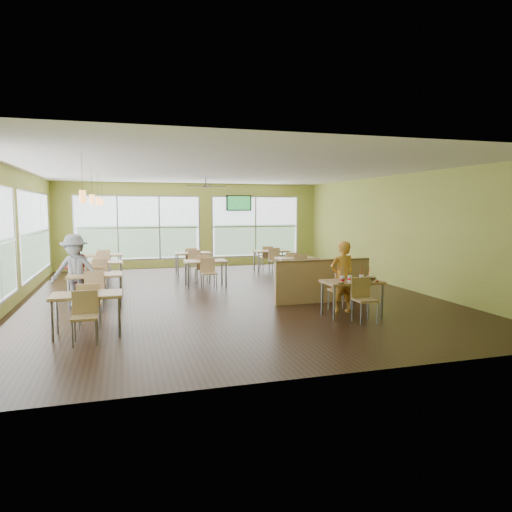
% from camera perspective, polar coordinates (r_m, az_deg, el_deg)
% --- Properties ---
extents(room, '(12.00, 12.04, 3.20)m').
position_cam_1_polar(room, '(11.74, -3.70, 2.80)').
color(room, black).
rests_on(room, ground).
extents(window_bays, '(9.24, 10.24, 2.38)m').
position_cam_1_polar(window_bays, '(14.55, -16.62, 2.69)').
color(window_bays, white).
rests_on(window_bays, room).
extents(main_table, '(1.22, 1.52, 0.87)m').
position_cam_1_polar(main_table, '(9.72, 11.89, -3.73)').
color(main_table, tan).
rests_on(main_table, floor).
extents(half_wall_divider, '(2.40, 0.14, 1.04)m').
position_cam_1_polar(half_wall_divider, '(11.02, 8.34, -3.09)').
color(half_wall_divider, tan).
rests_on(half_wall_divider, floor).
extents(dining_tables, '(6.92, 8.72, 0.87)m').
position_cam_1_polar(dining_tables, '(13.34, -9.67, -1.07)').
color(dining_tables, tan).
rests_on(dining_tables, floor).
extents(pendant_lights, '(0.11, 7.31, 0.86)m').
position_cam_1_polar(pendant_lights, '(12.14, -19.45, 6.61)').
color(pendant_lights, '#2D2119').
rests_on(pendant_lights, ceiling).
extents(ceiling_fan, '(1.25, 1.25, 0.29)m').
position_cam_1_polar(ceiling_fan, '(14.69, -6.29, 8.67)').
color(ceiling_fan, '#2D2119').
rests_on(ceiling_fan, ceiling).
extents(tv_backwall, '(1.00, 0.07, 0.60)m').
position_cam_1_polar(tv_backwall, '(17.88, -2.16, 6.63)').
color(tv_backwall, black).
rests_on(tv_backwall, wall_back).
extents(man_plaid, '(0.59, 0.40, 1.56)m').
position_cam_1_polar(man_plaid, '(9.99, 10.73, -2.59)').
color(man_plaid, '#CD5E16').
rests_on(man_plaid, floor).
extents(patron_maroon, '(0.85, 0.74, 1.49)m').
position_cam_1_polar(patron_maroon, '(12.17, -21.75, -1.54)').
color(patron_maroon, maroon).
rests_on(patron_maroon, floor).
extents(patron_grey, '(1.18, 0.83, 1.67)m').
position_cam_1_polar(patron_grey, '(11.20, -21.70, -1.71)').
color(patron_grey, slate).
rests_on(patron_grey, floor).
extents(cup_blue, '(0.11, 0.11, 0.38)m').
position_cam_1_polar(cup_blue, '(9.32, 10.74, -2.91)').
color(cup_blue, white).
rests_on(cup_blue, main_table).
extents(cup_yellow, '(0.10, 0.10, 0.35)m').
position_cam_1_polar(cup_yellow, '(9.49, 11.65, -2.80)').
color(cup_yellow, white).
rests_on(cup_yellow, main_table).
extents(cup_red_near, '(0.10, 0.10, 0.36)m').
position_cam_1_polar(cup_red_near, '(9.63, 13.05, -2.70)').
color(cup_red_near, white).
rests_on(cup_red_near, main_table).
extents(cup_red_far, '(0.09, 0.09, 0.31)m').
position_cam_1_polar(cup_red_far, '(9.68, 13.91, -2.73)').
color(cup_red_far, white).
rests_on(cup_red_far, main_table).
extents(food_basket, '(0.26, 0.26, 0.06)m').
position_cam_1_polar(food_basket, '(9.92, 14.07, -2.70)').
color(food_basket, black).
rests_on(food_basket, main_table).
extents(ketchup_cup, '(0.06, 0.06, 0.03)m').
position_cam_1_polar(ketchup_cup, '(9.66, 14.91, -3.08)').
color(ketchup_cup, maroon).
rests_on(ketchup_cup, main_table).
extents(wrapper_left, '(0.16, 0.15, 0.04)m').
position_cam_1_polar(wrapper_left, '(9.27, 10.57, -3.31)').
color(wrapper_left, olive).
rests_on(wrapper_left, main_table).
extents(wrapper_mid, '(0.25, 0.23, 0.05)m').
position_cam_1_polar(wrapper_mid, '(9.86, 12.21, -2.74)').
color(wrapper_mid, olive).
rests_on(wrapper_mid, main_table).
extents(wrapper_right, '(0.16, 0.15, 0.03)m').
position_cam_1_polar(wrapper_right, '(9.56, 14.06, -3.13)').
color(wrapper_right, olive).
rests_on(wrapper_right, main_table).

